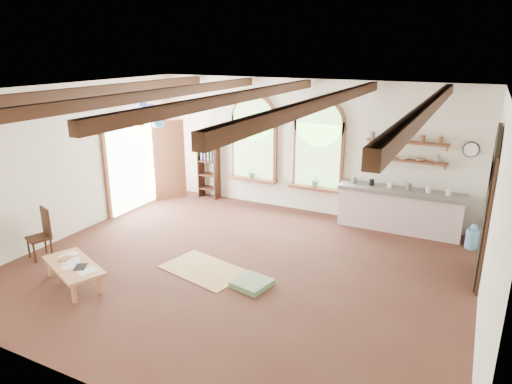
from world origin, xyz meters
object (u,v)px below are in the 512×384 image
Objects in this scene: coffee_table at (73,267)px; side_chair at (41,244)px; balloon_cluster at (153,115)px; kitchen_counter at (399,210)px.

side_chair reaches higher than coffee_table.
balloon_cluster is (0.21, 3.36, 2.05)m from side_chair.
balloon_cluster is (-5.71, -1.15, 1.86)m from kitchen_counter.
side_chair is at bearing 160.82° from coffee_table.
balloon_cluster is (-1.21, 3.85, 2.00)m from coffee_table.
balloon_cluster is at bearing -168.60° from kitchen_counter.
kitchen_counter is at bearing 37.33° from side_chair.
kitchen_counter is 2.74× the size of side_chair.
kitchen_counter is 1.82× the size of coffee_table.
side_chair is at bearing -93.50° from balloon_cluster.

